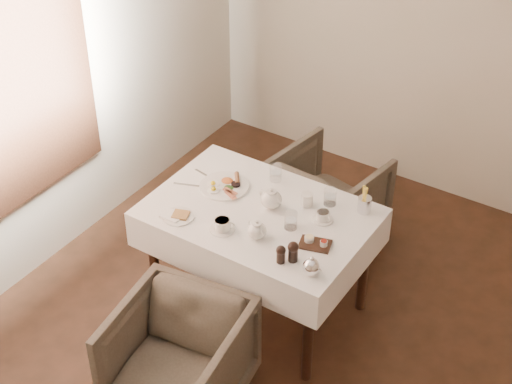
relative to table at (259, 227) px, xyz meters
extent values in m
cube|color=black|center=(0.00, 0.00, 0.08)|extent=(1.20, 0.80, 0.04)
cube|color=white|center=(0.00, 0.00, 0.00)|extent=(1.28, 0.88, 0.23)
cylinder|color=black|center=(-0.54, 0.34, -0.29)|extent=(0.06, 0.06, 0.70)
cylinder|color=black|center=(0.54, 0.34, -0.29)|extent=(0.06, 0.06, 0.70)
cylinder|color=black|center=(-0.54, -0.34, -0.29)|extent=(0.06, 0.06, 0.70)
cylinder|color=black|center=(0.54, -0.34, -0.29)|extent=(0.06, 0.06, 0.70)
imported|color=#463D33|center=(0.03, -0.84, -0.33)|extent=(0.76, 0.78, 0.63)
imported|color=#463D33|center=(-0.01, 0.87, -0.33)|extent=(0.76, 0.78, 0.63)
cylinder|color=white|center=(-0.31, 0.09, 0.12)|extent=(0.30, 0.30, 0.01)
ellipsoid|color=#D26525|center=(-0.32, 0.14, 0.14)|extent=(0.07, 0.07, 0.03)
cylinder|color=brown|center=(-0.27, 0.18, 0.14)|extent=(0.09, 0.10, 0.03)
cylinder|color=black|center=(-0.25, 0.13, 0.14)|extent=(0.06, 0.06, 0.02)
cube|color=maroon|center=(-0.23, 0.04, 0.13)|extent=(0.10, 0.07, 0.01)
ellipsoid|color=#264C19|center=(-0.27, 0.08, 0.13)|extent=(0.06, 0.05, 0.02)
cylinder|color=white|center=(-0.36, -0.30, 0.12)|extent=(0.18, 0.18, 0.01)
cube|color=brown|center=(-0.35, -0.29, 0.13)|extent=(0.11, 0.11, 0.01)
cube|color=white|center=(-0.39, -0.32, 0.13)|extent=(0.12, 0.09, 0.01)
cylinder|color=white|center=(0.20, 0.20, 0.16)|extent=(0.07, 0.07, 0.08)
cylinder|color=white|center=(-0.08, -0.26, 0.12)|extent=(0.14, 0.14, 0.01)
cylinder|color=white|center=(-0.08, -0.26, 0.16)|extent=(0.12, 0.12, 0.06)
cylinder|color=olive|center=(-0.08, -0.26, 0.18)|extent=(0.08, 0.08, 0.00)
cylinder|color=white|center=(0.35, 0.13, 0.12)|extent=(0.12, 0.12, 0.01)
cylinder|color=white|center=(0.35, 0.13, 0.15)|extent=(0.10, 0.10, 0.05)
cylinder|color=olive|center=(0.35, 0.13, 0.17)|extent=(0.07, 0.07, 0.00)
cylinder|color=silver|center=(-0.09, 0.32, 0.17)|extent=(0.09, 0.09, 0.10)
cylinder|color=silver|center=(0.23, -0.03, 0.17)|extent=(0.10, 0.10, 0.10)
cylinder|color=silver|center=(0.31, 0.28, 0.17)|extent=(0.09, 0.09, 0.10)
cube|color=black|center=(0.42, -0.09, 0.12)|extent=(0.20, 0.16, 0.02)
cylinder|color=white|center=(0.38, -0.09, 0.15)|extent=(0.05, 0.05, 0.03)
cylinder|color=maroon|center=(0.47, -0.08, 0.15)|extent=(0.04, 0.04, 0.03)
cylinder|color=silver|center=(0.51, 0.33, 0.16)|extent=(0.08, 0.08, 0.09)
cube|color=silver|center=(-0.47, 0.13, 0.12)|extent=(0.18, 0.05, 0.00)
cube|color=silver|center=(-0.50, -0.01, 0.12)|extent=(0.18, 0.08, 0.00)
camera|label=1|loc=(1.93, -3.02, 2.86)|focal=55.00mm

